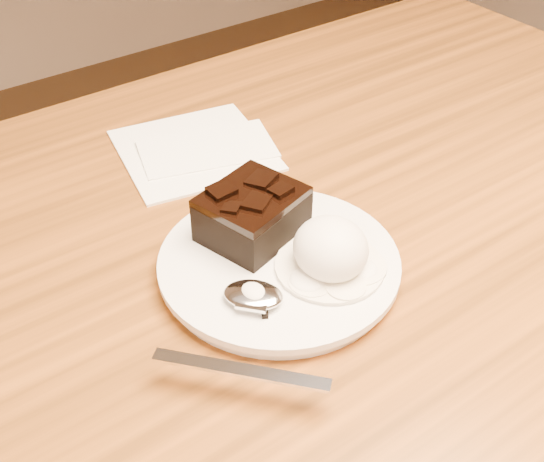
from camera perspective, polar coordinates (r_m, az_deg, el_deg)
plate at (r=0.60m, az=0.56°, el=-2.84°), size 0.20×0.20×0.02m
brownie at (r=0.61m, az=-1.59°, el=1.12°), size 0.10×0.09×0.04m
ice_cream_scoop at (r=0.57m, az=4.73°, el=-1.42°), size 0.06×0.06×0.05m
melt_puddle at (r=0.59m, az=4.63°, el=-2.89°), size 0.09×0.09×0.00m
spoon at (r=0.55m, az=-1.51°, el=-5.27°), size 0.15×0.16×0.01m
napkin at (r=0.76m, az=-6.25°, el=6.56°), size 0.18×0.18×0.01m
crumb_a at (r=0.54m, az=-0.56°, el=-6.74°), size 0.01×0.01×0.00m
crumb_b at (r=0.60m, az=4.93°, el=-1.85°), size 0.01×0.01×0.00m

